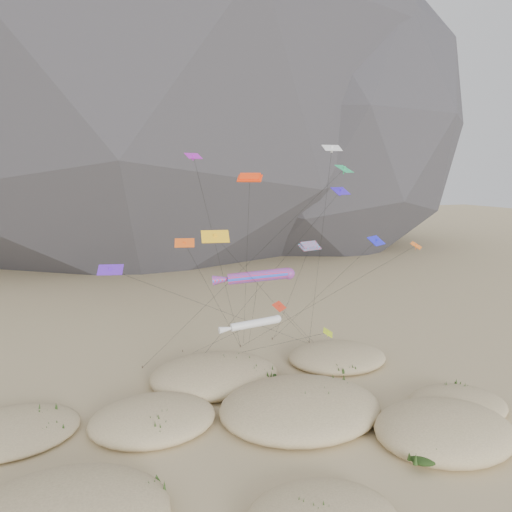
{
  "coord_description": "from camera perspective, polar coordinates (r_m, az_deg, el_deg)",
  "views": [
    {
      "loc": [
        -17.63,
        -35.59,
        23.06
      ],
      "look_at": [
        0.15,
        12.0,
        14.49
      ],
      "focal_mm": 35.0,
      "sensor_mm": 36.0,
      "label": 1
    }
  ],
  "objects": [
    {
      "name": "dune_grass",
      "position": [
        47.92,
        3.41,
        -18.05
      ],
      "size": [
        42.27,
        27.73,
        1.47
      ],
      "color": "black",
      "rests_on": "ground"
    },
    {
      "name": "rainbow_tube_kite",
      "position": [
        53.54,
        -0.05,
        -2.36
      ],
      "size": [
        8.59,
        13.63,
        12.97
      ],
      "color": "#FA1A2F",
      "rests_on": "ground"
    },
    {
      "name": "delta_kites",
      "position": [
        51.55,
        3.74,
        3.14
      ],
      "size": [
        33.73,
        22.44,
        26.05
      ],
      "color": "yellow",
      "rests_on": "ground"
    },
    {
      "name": "orange_parafoil",
      "position": [
        51.95,
        -0.72,
        8.68
      ],
      "size": [
        5.01,
        13.95,
        22.99
      ],
      "color": "#FF370D",
      "rests_on": "ground"
    },
    {
      "name": "ground",
      "position": [
        45.93,
        5.41,
        -20.61
      ],
      "size": [
        500.0,
        500.0,
        0.0
      ],
      "primitive_type": "plane",
      "color": "#CCB789",
      "rests_on": "ground"
    },
    {
      "name": "multi_parafoil",
      "position": [
        52.25,
        6.12,
        0.99
      ],
      "size": [
        4.07,
        16.97,
        15.95
      ],
      "color": "red",
      "rests_on": "ground"
    },
    {
      "name": "dunes",
      "position": [
        48.14,
        0.01,
        -18.13
      ],
      "size": [
        51.99,
        35.69,
        3.54
      ],
      "color": "#CCB789",
      "rests_on": "ground"
    },
    {
      "name": "white_tube_kite",
      "position": [
        48.07,
        -0.47,
        -7.78
      ],
      "size": [
        6.32,
        17.56,
        9.36
      ],
      "color": "silver",
      "rests_on": "ground"
    },
    {
      "name": "kite_stakes",
      "position": [
        65.82,
        -2.06,
        -10.8
      ],
      "size": [
        23.01,
        6.37,
        0.3
      ],
      "color": "#3F2D1E",
      "rests_on": "ground"
    }
  ]
}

